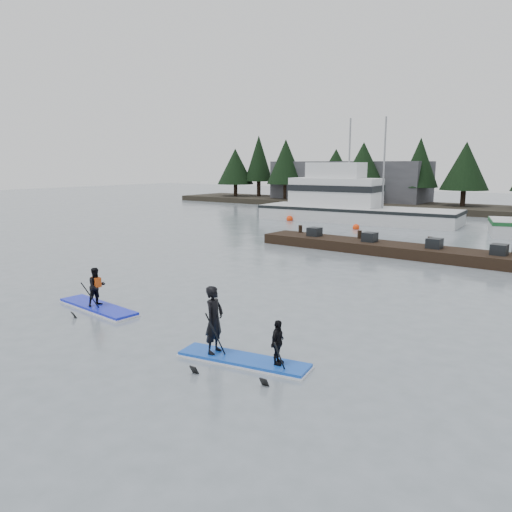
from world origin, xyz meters
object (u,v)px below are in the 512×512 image
Objects in this scene: paddleboard_solo at (97,296)px; paddleboard_duo at (236,337)px; floating_dock at (405,250)px; fishing_boat_large at (351,213)px.

paddleboard_solo is 6.49m from paddleboard_duo.
floating_dock is 4.95× the size of paddleboard_duo.
fishing_boat_large is at bearing 104.24° from paddleboard_solo.
paddleboard_solo is at bearing -85.47° from fishing_boat_large.
floating_dock is (9.19, -13.10, -0.42)m from fishing_boat_large.
paddleboard_solo reaches higher than floating_dock.
paddleboard_solo is (-4.91, -15.47, 0.15)m from floating_dock.
paddleboard_duo is (6.43, -0.81, 0.17)m from paddleboard_solo.
paddleboard_duo is at bearing -73.95° from fishing_boat_large.
paddleboard_duo is at bearing -1.47° from paddleboard_solo.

